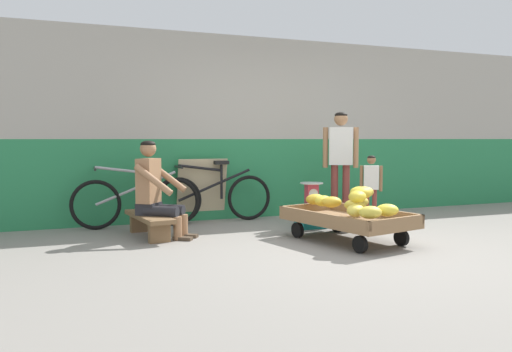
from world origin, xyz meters
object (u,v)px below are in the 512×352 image
object	(u,v)px
vendor_seated	(156,189)
weighing_scale	(312,193)
banana_cart	(348,221)
low_bench	(149,220)
sign_board	(202,190)
customer_adult	(341,154)
customer_child	(371,182)
bicycle_near_left	(136,201)
bicycle_far_left	(214,197)
plastic_crate	(311,216)

from	to	relation	value
vendor_seated	weighing_scale	xyz separation A→B (m)	(2.01, -0.08, -0.11)
banana_cart	low_bench	xyz separation A→B (m)	(-2.03, 1.10, -0.04)
sign_board	customer_adult	world-z (taller)	customer_adult
banana_cart	sign_board	world-z (taller)	sign_board
vendor_seated	customer_child	world-z (taller)	vendor_seated
customer_child	bicycle_near_left	bearing A→B (deg)	161.89
bicycle_far_left	sign_board	distance (m)	0.22
bicycle_far_left	sign_board	bearing A→B (deg)	133.42
weighing_scale	plastic_crate	bearing A→B (deg)	90.00
vendor_seated	bicycle_near_left	size ratio (longest dim) A/B	0.69
plastic_crate	customer_adult	distance (m)	1.05
bicycle_near_left	sign_board	xyz separation A→B (m)	(0.95, 0.23, 0.09)
vendor_seated	low_bench	bearing A→B (deg)	143.92
plastic_crate	bicycle_near_left	world-z (taller)	bicycle_near_left
banana_cart	weighing_scale	xyz separation A→B (m)	(0.05, 0.97, 0.21)
vendor_seated	sign_board	world-z (taller)	vendor_seated
customer_adult	customer_child	bearing A→B (deg)	-62.69
bicycle_near_left	banana_cart	bearing A→B (deg)	-41.20
weighing_scale	customer_child	xyz separation A→B (m)	(0.83, -0.12, 0.13)
banana_cart	sign_board	size ratio (longest dim) A/B	1.80
banana_cart	vendor_seated	world-z (taller)	vendor_seated
low_bench	weighing_scale	xyz separation A→B (m)	(2.08, -0.13, 0.25)
low_bench	customer_child	size ratio (longest dim) A/B	1.20
low_bench	sign_board	bearing A→B (deg)	46.09
vendor_seated	bicycle_far_left	distance (m)	1.31
customer_adult	customer_child	size ratio (longest dim) A/B	1.63
sign_board	customer_child	size ratio (longest dim) A/B	0.94
customer_adult	vendor_seated	bearing A→B (deg)	-175.05
banana_cart	customer_adult	distance (m)	1.60
vendor_seated	weighing_scale	size ratio (longest dim) A/B	3.80
weighing_scale	bicycle_far_left	size ratio (longest dim) A/B	0.18
bicycle_near_left	sign_board	bearing A→B (deg)	13.42
weighing_scale	bicycle_far_left	bearing A→B (deg)	138.40
banana_cart	bicycle_near_left	bearing A→B (deg)	138.80
vendor_seated	plastic_crate	bearing A→B (deg)	-2.17
banana_cart	bicycle_far_left	bearing A→B (deg)	117.53
customer_adult	customer_child	world-z (taller)	customer_adult
bicycle_far_left	customer_adult	xyz separation A→B (m)	(1.64, -0.62, 0.60)
low_bench	customer_child	world-z (taller)	customer_child
banana_cart	customer_child	size ratio (longest dim) A/B	1.69
banana_cart	customer_child	xyz separation A→B (m)	(0.88, 0.85, 0.34)
bicycle_far_left	sign_board	xyz separation A→B (m)	(-0.14, 0.15, 0.09)
plastic_crate	weighing_scale	bearing A→B (deg)	-90.00
vendor_seated	customer_adult	size ratio (longest dim) A/B	0.75
plastic_crate	bicycle_far_left	size ratio (longest dim) A/B	0.22
plastic_crate	bicycle_far_left	xyz separation A→B (m)	(-1.04, 0.92, 0.20)
bicycle_far_left	customer_child	size ratio (longest dim) A/B	1.77
weighing_scale	bicycle_near_left	bearing A→B (deg)	158.35
weighing_scale	sign_board	world-z (taller)	sign_board
bicycle_far_left	customer_child	xyz separation A→B (m)	(1.86, -1.04, 0.23)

